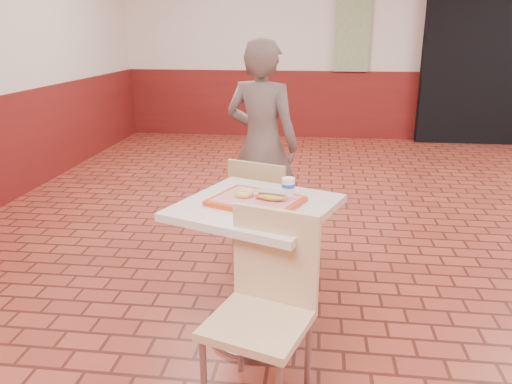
# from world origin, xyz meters

# --- Properties ---
(wainscot_band) EXTENTS (8.00, 10.00, 1.00)m
(wainscot_band) POSITION_xyz_m (0.00, 0.00, 0.50)
(wainscot_band) COLOR #601412
(wainscot_band) RESTS_ON ground
(corridor_doorway) EXTENTS (1.60, 0.22, 2.20)m
(corridor_doorway) POSITION_xyz_m (1.20, 4.88, 1.10)
(corridor_doorway) COLOR black
(corridor_doorway) RESTS_ON ground
(promo_poster) EXTENTS (0.50, 0.03, 1.20)m
(promo_poster) POSITION_xyz_m (-0.60, 4.94, 1.60)
(promo_poster) COLOR gray
(promo_poster) RESTS_ON wainscot_band
(main_table) EXTENTS (0.71, 0.71, 0.75)m
(main_table) POSITION_xyz_m (-1.34, -0.36, 0.51)
(main_table) COLOR beige
(main_table) RESTS_ON ground
(chair_main_front) EXTENTS (0.50, 0.50, 0.86)m
(chair_main_front) POSITION_xyz_m (-1.24, -0.82, 0.48)
(chair_main_front) COLOR #E2BC88
(chair_main_front) RESTS_ON ground
(chair_main_back) EXTENTS (0.49, 0.49, 0.82)m
(chair_main_back) POSITION_xyz_m (-1.37, 0.26, 0.46)
(chair_main_back) COLOR tan
(chair_main_back) RESTS_ON ground
(customer) EXTENTS (0.65, 0.52, 1.54)m
(customer) POSITION_xyz_m (-1.45, 0.89, 0.77)
(customer) COLOR #6B5B53
(customer) RESTS_ON ground
(serving_tray) EXTENTS (0.42, 0.33, 0.03)m
(serving_tray) POSITION_xyz_m (-1.34, -0.36, 0.76)
(serving_tray) COLOR red
(serving_tray) RESTS_ON main_table
(ring_donut) EXTENTS (0.12, 0.12, 0.03)m
(ring_donut) POSITION_xyz_m (-1.41, -0.33, 0.79)
(ring_donut) COLOR #F5D059
(ring_donut) RESTS_ON serving_tray
(long_john_donut) EXTENTS (0.17, 0.10, 0.05)m
(long_john_donut) POSITION_xyz_m (-1.26, -0.37, 0.80)
(long_john_donut) COLOR gold
(long_john_donut) RESTS_ON serving_tray
(paper_cup) EXTENTS (0.07, 0.07, 0.08)m
(paper_cup) POSITION_xyz_m (-1.19, -0.26, 0.82)
(paper_cup) COLOR white
(paper_cup) RESTS_ON serving_tray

